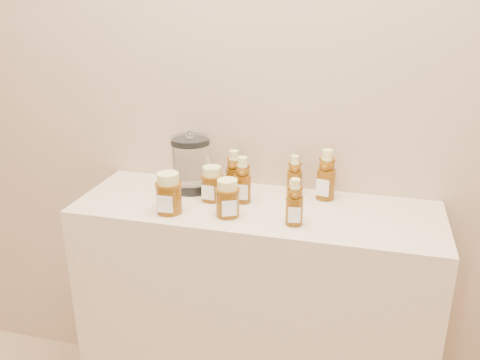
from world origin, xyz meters
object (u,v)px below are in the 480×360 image
(honey_jar_left, at_px, (169,193))
(glass_canister, at_px, (191,162))
(display_table, at_px, (255,320))
(bear_bottle_front_left, at_px, (243,177))
(bear_bottle_back_left, at_px, (234,170))

(honey_jar_left, distance_m, glass_canister, 0.20)
(display_table, distance_m, honey_jar_left, 0.59)
(bear_bottle_front_left, xyz_separation_m, honey_jar_left, (-0.20, -0.14, -0.02))
(glass_canister, bearing_deg, honey_jar_left, -91.62)
(bear_bottle_front_left, bearing_deg, glass_canister, 156.58)
(display_table, bearing_deg, bear_bottle_front_left, 151.34)
(bear_bottle_back_left, relative_size, glass_canister, 0.85)
(display_table, xyz_separation_m, bear_bottle_back_left, (-0.10, 0.08, 0.54))
(bear_bottle_back_left, bearing_deg, honey_jar_left, -123.59)
(bear_bottle_back_left, bearing_deg, display_table, -35.39)
(display_table, distance_m, bear_bottle_back_left, 0.55)
(bear_bottle_back_left, bearing_deg, glass_canister, -173.50)
(honey_jar_left, bearing_deg, bear_bottle_back_left, 47.53)
(display_table, height_order, bear_bottle_back_left, bear_bottle_back_left)
(bear_bottle_back_left, height_order, bear_bottle_front_left, bear_bottle_back_left)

